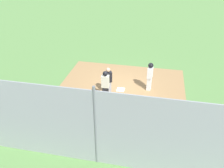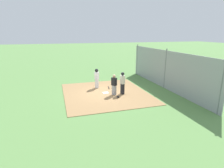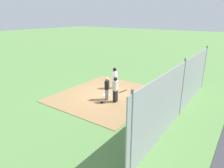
{
  "view_description": "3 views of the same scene",
  "coord_description": "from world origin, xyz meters",
  "views": [
    {
      "loc": [
        1.81,
        -11.21,
        7.08
      ],
      "look_at": [
        -0.33,
        -0.83,
        0.84
      ],
      "focal_mm": 37.54,
      "sensor_mm": 36.0,
      "label": 1
    },
    {
      "loc": [
        -13.51,
        3.59,
        4.64
      ],
      "look_at": [
        0.13,
        -0.57,
        0.68
      ],
      "focal_mm": 29.88,
      "sensor_mm": 36.0,
      "label": 2
    },
    {
      "loc": [
        -10.79,
        -8.04,
        5.5
      ],
      "look_at": [
        0.22,
        -0.34,
        0.88
      ],
      "focal_mm": 32.03,
      "sensor_mm": 36.0,
      "label": 3
    }
  ],
  "objects": [
    {
      "name": "catcher_mask",
      "position": [
        -1.32,
        -0.59,
        0.09
      ],
      "size": [
        0.24,
        0.2,
        0.12
      ],
      "primitive_type": "ellipsoid",
      "color": "black",
      "rests_on": "dirt_infield"
    },
    {
      "name": "parked_car_red",
      "position": [
        0.26,
        -10.51,
        0.61
      ],
      "size": [
        4.38,
        2.28,
        1.28
      ],
      "rotation": [
        0.0,
        0.0,
        3.27
      ],
      "color": "maroon",
      "rests_on": "parking_lot"
    },
    {
      "name": "runner",
      "position": [
        1.56,
        0.35,
        0.98
      ],
      "size": [
        0.31,
        0.41,
        1.67
      ],
      "rotation": [
        0.0,
        0.0,
        3.0
      ],
      "color": "silver",
      "rests_on": "dirt_infield"
    },
    {
      "name": "parking_lot",
      "position": [
        0.0,
        -10.2,
        0.02
      ],
      "size": [
        18.0,
        5.2,
        0.04
      ],
      "primitive_type": "cube",
      "color": "#38383D",
      "rests_on": "ground_plane"
    },
    {
      "name": "catcher",
      "position": [
        -0.61,
        -0.51,
        0.84
      ],
      "size": [
        0.45,
        0.4,
        1.57
      ],
      "rotation": [
        0.0,
        0.0,
        2.01
      ],
      "color": "#9E9EA3",
      "rests_on": "dirt_infield"
    },
    {
      "name": "backstop_fence",
      "position": [
        0.0,
        -5.25,
        1.6
      ],
      "size": [
        12.0,
        0.1,
        3.35
      ],
      "color": "#93999E",
      "rests_on": "ground_plane"
    },
    {
      "name": "umpire",
      "position": [
        -0.61,
        -1.19,
        0.93
      ],
      "size": [
        0.4,
        0.29,
        1.72
      ],
      "rotation": [
        0.0,
        0.0,
        1.65
      ],
      "color": "black",
      "rests_on": "dirt_infield"
    },
    {
      "name": "baseball_bat",
      "position": [
        1.25,
        -0.61,
        0.06
      ],
      "size": [
        0.82,
        0.2,
        0.06
      ],
      "primitive_type": "cylinder",
      "rotation": [
        0.0,
        1.57,
        6.11
      ],
      "color": "black",
      "rests_on": "dirt_infield"
    },
    {
      "name": "dirt_infield",
      "position": [
        0.0,
        0.0,
        0.01
      ],
      "size": [
        7.2,
        6.4,
        0.03
      ],
      "primitive_type": "cube",
      "color": "#9E774C",
      "rests_on": "ground_plane"
    },
    {
      "name": "ground_plane",
      "position": [
        0.0,
        0.0,
        0.0
      ],
      "size": [
        140.0,
        140.0,
        0.0
      ],
      "primitive_type": "plane",
      "color": "#5B8947"
    },
    {
      "name": "home_plate",
      "position": [
        0.0,
        0.0,
        0.04
      ],
      "size": [
        0.44,
        0.44,
        0.02
      ],
      "primitive_type": "cube",
      "rotation": [
        0.0,
        0.0,
        0.0
      ],
      "color": "white",
      "rests_on": "dirt_infield"
    }
  ]
}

